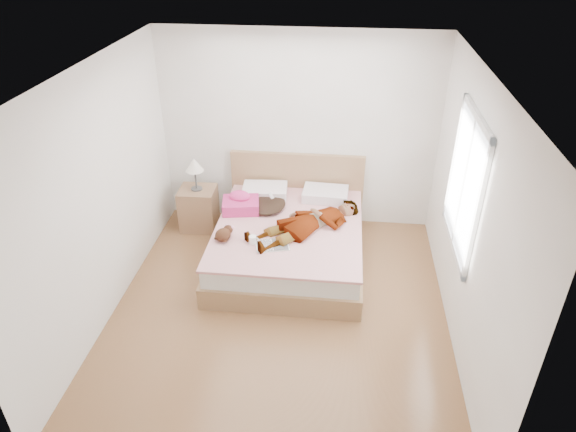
{
  "coord_description": "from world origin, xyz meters",
  "views": [
    {
      "loc": [
        0.57,
        -4.26,
        3.77
      ],
      "look_at": [
        0.0,
        0.85,
        0.7
      ],
      "focal_mm": 32.0,
      "sensor_mm": 36.0,
      "label": 1
    }
  ],
  "objects_px": {
    "magazine": "(272,245)",
    "coffee_mug": "(253,240)",
    "plush_toy": "(224,234)",
    "towel": "(241,203)",
    "woman": "(308,220)",
    "nightstand": "(198,205)",
    "phone": "(271,196)",
    "bed": "(290,238)"
  },
  "relations": [
    {
      "from": "woman",
      "to": "coffee_mug",
      "type": "relative_size",
      "value": 12.58
    },
    {
      "from": "towel",
      "to": "magazine",
      "type": "distance_m",
      "value": 0.92
    },
    {
      "from": "woman",
      "to": "nightstand",
      "type": "xyz_separation_m",
      "value": [
        -1.54,
        0.66,
        -0.28
      ]
    },
    {
      "from": "phone",
      "to": "coffee_mug",
      "type": "xyz_separation_m",
      "value": [
        -0.09,
        -0.82,
        -0.13
      ]
    },
    {
      "from": "plush_toy",
      "to": "towel",
      "type": "bearing_deg",
      "value": 84.98
    },
    {
      "from": "phone",
      "to": "towel",
      "type": "bearing_deg",
      "value": 150.92
    },
    {
      "from": "woman",
      "to": "magazine",
      "type": "distance_m",
      "value": 0.58
    },
    {
      "from": "nightstand",
      "to": "coffee_mug",
      "type": "bearing_deg",
      "value": -48.91
    },
    {
      "from": "towel",
      "to": "plush_toy",
      "type": "xyz_separation_m",
      "value": [
        -0.06,
        -0.69,
        -0.02
      ]
    },
    {
      "from": "coffee_mug",
      "to": "plush_toy",
      "type": "bearing_deg",
      "value": 172.86
    },
    {
      "from": "phone",
      "to": "towel",
      "type": "relative_size",
      "value": 0.19
    },
    {
      "from": "magazine",
      "to": "plush_toy",
      "type": "relative_size",
      "value": 1.48
    },
    {
      "from": "towel",
      "to": "coffee_mug",
      "type": "height_order",
      "value": "towel"
    },
    {
      "from": "woman",
      "to": "towel",
      "type": "xyz_separation_m",
      "value": [
        -0.88,
        0.32,
        -0.01
      ]
    },
    {
      "from": "phone",
      "to": "magazine",
      "type": "distance_m",
      "value": 0.87
    },
    {
      "from": "woman",
      "to": "bed",
      "type": "distance_m",
      "value": 0.42
    },
    {
      "from": "phone",
      "to": "nightstand",
      "type": "bearing_deg",
      "value": 124.91
    },
    {
      "from": "magazine",
      "to": "coffee_mug",
      "type": "xyz_separation_m",
      "value": [
        -0.22,
        0.03,
        0.04
      ]
    },
    {
      "from": "towel",
      "to": "magazine",
      "type": "relative_size",
      "value": 1.17
    },
    {
      "from": "bed",
      "to": "plush_toy",
      "type": "bearing_deg",
      "value": -146.13
    },
    {
      "from": "bed",
      "to": "nightstand",
      "type": "xyz_separation_m",
      "value": [
        -1.3,
        0.56,
        0.06
      ]
    },
    {
      "from": "phone",
      "to": "magazine",
      "type": "height_order",
      "value": "phone"
    },
    {
      "from": "bed",
      "to": "woman",
      "type": "bearing_deg",
      "value": -23.83
    },
    {
      "from": "phone",
      "to": "towel",
      "type": "height_order",
      "value": "towel"
    },
    {
      "from": "plush_toy",
      "to": "magazine",
      "type": "bearing_deg",
      "value": -7.0
    },
    {
      "from": "towel",
      "to": "magazine",
      "type": "height_order",
      "value": "towel"
    },
    {
      "from": "phone",
      "to": "coffee_mug",
      "type": "relative_size",
      "value": 0.77
    },
    {
      "from": "woman",
      "to": "phone",
      "type": "bearing_deg",
      "value": -169.41
    },
    {
      "from": "woman",
      "to": "nightstand",
      "type": "height_order",
      "value": "nightstand"
    },
    {
      "from": "woman",
      "to": "plush_toy",
      "type": "xyz_separation_m",
      "value": [
        -0.94,
        -0.37,
        -0.03
      ]
    },
    {
      "from": "magazine",
      "to": "nightstand",
      "type": "distance_m",
      "value": 1.62
    },
    {
      "from": "woman",
      "to": "nightstand",
      "type": "distance_m",
      "value": 1.7
    },
    {
      "from": "bed",
      "to": "magazine",
      "type": "relative_size",
      "value": 4.85
    },
    {
      "from": "coffee_mug",
      "to": "nightstand",
      "type": "bearing_deg",
      "value": 131.09
    },
    {
      "from": "phone",
      "to": "magazine",
      "type": "xyz_separation_m",
      "value": [
        0.13,
        -0.84,
        -0.17
      ]
    },
    {
      "from": "magazine",
      "to": "towel",
      "type": "bearing_deg",
      "value": 123.56
    },
    {
      "from": "woman",
      "to": "towel",
      "type": "distance_m",
      "value": 0.93
    },
    {
      "from": "coffee_mug",
      "to": "towel",
      "type": "bearing_deg",
      "value": 110.99
    },
    {
      "from": "bed",
      "to": "magazine",
      "type": "bearing_deg",
      "value": -104.3
    },
    {
      "from": "magazine",
      "to": "phone",
      "type": "bearing_deg",
      "value": 98.8
    },
    {
      "from": "towel",
      "to": "coffee_mug",
      "type": "xyz_separation_m",
      "value": [
        0.28,
        -0.74,
        -0.05
      ]
    },
    {
      "from": "towel",
      "to": "nightstand",
      "type": "bearing_deg",
      "value": 152.54
    }
  ]
}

